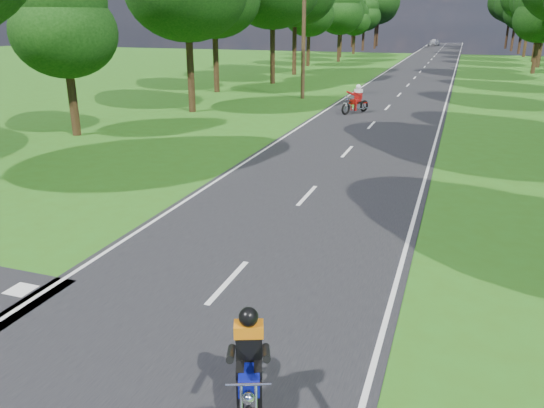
% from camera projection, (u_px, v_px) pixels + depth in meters
% --- Properties ---
extents(ground, '(160.00, 160.00, 0.00)m').
position_uv_depth(ground, '(181.00, 334.00, 9.21)').
color(ground, '#2B5D15').
rests_on(ground, ground).
extents(main_road, '(7.00, 140.00, 0.02)m').
position_uv_depth(main_road, '(420.00, 72.00, 53.68)').
color(main_road, black).
rests_on(main_road, ground).
extents(road_markings, '(7.40, 140.00, 0.01)m').
position_uv_depth(road_markings, '(417.00, 73.00, 52.05)').
color(road_markings, silver).
rests_on(road_markings, main_road).
extents(telegraph_pole, '(1.20, 0.26, 8.00)m').
position_uv_depth(telegraph_pole, '(304.00, 36.00, 34.64)').
color(telegraph_pole, '#382616').
rests_on(telegraph_pole, ground).
extents(rider_near_blue, '(1.22, 1.91, 1.51)m').
position_uv_depth(rider_near_blue, '(249.00, 365.00, 7.13)').
color(rider_near_blue, '#0D1595').
rests_on(rider_near_blue, main_road).
extents(rider_far_red, '(1.50, 2.01, 1.61)m').
position_uv_depth(rider_far_red, '(355.00, 99.00, 30.12)').
color(rider_far_red, '#9C130C').
rests_on(rider_far_red, main_road).
extents(distant_car, '(2.28, 4.14, 1.33)m').
position_uv_depth(distant_car, '(434.00, 42.00, 102.60)').
color(distant_car, silver).
rests_on(distant_car, main_road).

